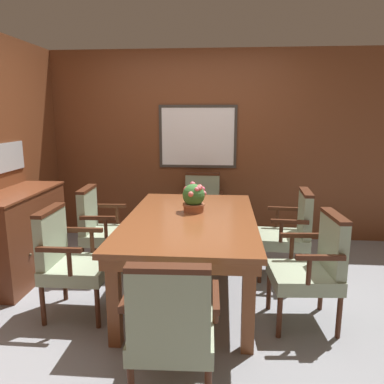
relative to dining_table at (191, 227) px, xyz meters
name	(u,v)px	position (x,y,z in m)	size (l,w,h in m)	color
ground_plane	(178,297)	(-0.11, -0.10, -0.65)	(14.00, 14.00, 0.00)	gray
wall_back	(193,147)	(-0.11, 1.67, 0.58)	(7.20, 0.08, 2.45)	brown
dining_table	(191,227)	(0.00, 0.00, 0.00)	(1.16, 1.92, 0.74)	brown
chair_left_near	(69,258)	(-0.97, -0.44, -0.16)	(0.51, 0.53, 0.91)	#472314
chair_head_far	(201,207)	(0.02, 1.37, -0.16)	(0.55, 0.53, 0.91)	#472314
chair_left_far	(102,227)	(-0.98, 0.43, -0.16)	(0.53, 0.55, 0.91)	#472314
chair_head_near	(172,326)	(0.01, -1.37, -0.16)	(0.54, 0.52, 0.91)	#472314
chair_right_near	(314,265)	(1.00, -0.44, -0.16)	(0.54, 0.55, 0.91)	#472314
chair_right_far	(290,231)	(0.97, 0.45, -0.16)	(0.53, 0.55, 0.91)	#472314
potted_plant	(194,198)	(0.01, 0.19, 0.23)	(0.23, 0.23, 0.29)	#9E5638
sideboard_cabinet	(21,235)	(-1.74, 0.20, -0.20)	(0.46, 1.19, 0.90)	brown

